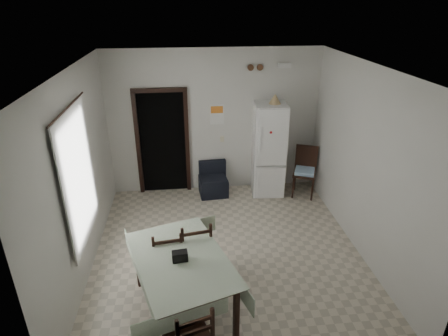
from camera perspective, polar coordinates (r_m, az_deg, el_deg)
ground at (r=6.21m, az=0.52°, el=-12.50°), size 4.50×4.50×0.00m
ceiling at (r=5.01m, az=0.65°, el=14.91°), size 4.20×4.50×0.02m
wall_back at (r=7.54m, az=-1.47°, el=6.93°), size 4.20×0.02×2.90m
wall_front at (r=3.57m, az=5.04°, el=-15.67°), size 4.20×0.02×2.90m
wall_left at (r=5.62m, az=-21.19°, el=-1.25°), size 0.02×4.50×2.90m
wall_right at (r=6.05m, az=20.73°, el=0.66°), size 0.02×4.50×2.90m
doorway at (r=7.85m, az=-9.25°, el=4.33°), size 1.06×0.52×2.22m
window_recess at (r=5.42m, az=-22.33°, el=-1.24°), size 0.10×1.20×1.60m
curtain at (r=5.39m, az=-21.21°, el=-1.20°), size 0.02×1.45×1.85m
curtain_rod at (r=5.08m, az=-22.75°, el=8.50°), size 0.02×1.60×0.02m
calendar at (r=7.48m, az=-1.09°, el=8.16°), size 0.28×0.02×0.40m
calendar_image at (r=7.45m, az=-1.09°, el=8.88°), size 0.24×0.01×0.14m
light_switch at (r=7.66m, az=-0.31°, el=4.45°), size 0.08×0.02×0.12m
vent_left at (r=7.36m, az=4.08°, el=15.02°), size 0.12×0.03×0.12m
vent_right at (r=7.39m, az=5.50°, el=15.02°), size 0.12×0.03×0.12m
emergency_light at (r=7.47m, az=9.21°, el=15.16°), size 0.25×0.07×0.09m
fridge at (r=7.57m, az=6.77°, el=2.79°), size 0.66×0.66×1.89m
tan_cone at (r=7.25m, az=7.78°, el=10.41°), size 0.23×0.23×0.19m
navy_seat at (r=7.66m, az=-1.65°, el=-1.76°), size 0.60×0.59×0.68m
corner_chair at (r=7.73m, az=12.18°, el=-0.66°), size 0.57×0.57×1.02m
dining_table at (r=5.00m, az=-6.34°, el=-17.34°), size 1.50×1.85×0.84m
black_bag at (r=4.67m, az=-6.74°, el=-13.18°), size 0.20×0.13×0.12m
dining_chair_far_left at (r=5.34m, az=-8.56°, el=-13.33°), size 0.46×0.46×0.97m
dining_chair_far_right at (r=5.38m, az=-4.49°, el=-12.36°), size 0.51×0.51×1.03m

